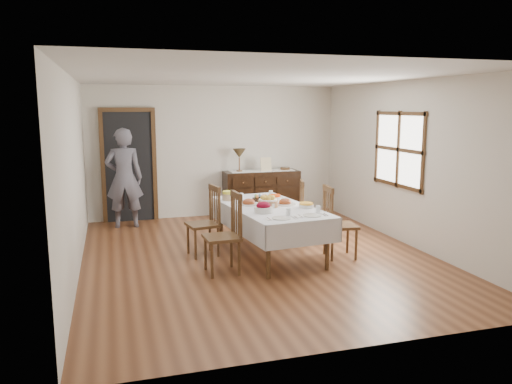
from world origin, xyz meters
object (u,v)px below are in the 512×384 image
object	(u,v)px
chair_left_near	(226,232)
sideboard	(261,193)
chair_left_far	(206,220)
chair_right_near	(337,222)
dining_table	(270,212)
table_lamp	(239,154)
chair_right_far	(310,211)
person	(124,175)

from	to	relation	value
chair_left_near	sideboard	size ratio (longest dim) A/B	0.71
chair_left_far	sideboard	xyz separation A→B (m)	(1.59, 2.41, -0.07)
chair_left_near	chair_right_near	xyz separation A→B (m)	(1.71, 0.21, -0.01)
dining_table	chair_left_far	size ratio (longest dim) A/B	2.21
chair_left_near	table_lamp	size ratio (longest dim) A/B	2.35
sideboard	chair_right_far	bearing A→B (deg)	-86.02
chair_right_far	table_lamp	world-z (taller)	table_lamp
chair_left_near	chair_right_far	distance (m)	1.97
dining_table	sideboard	size ratio (longest dim) A/B	1.51
chair_left_far	sideboard	distance (m)	2.89
dining_table	chair_left_near	size ratio (longest dim) A/B	2.12
chair_left_far	chair_right_near	size ratio (longest dim) A/B	0.98
dining_table	table_lamp	size ratio (longest dim) A/B	4.99
chair_right_near	sideboard	bearing A→B (deg)	10.85
dining_table	person	bearing A→B (deg)	122.36
chair_left_near	person	xyz separation A→B (m)	(-1.20, 3.02, 0.42)
dining_table	chair_left_far	distance (m)	0.95
dining_table	table_lamp	xyz separation A→B (m)	(0.24, 2.72, 0.61)
person	table_lamp	xyz separation A→B (m)	(2.23, 0.27, 0.30)
person	table_lamp	distance (m)	2.27
chair_right_near	sideboard	xyz separation A→B (m)	(-0.21, 3.09, -0.08)
chair_left_far	person	size ratio (longest dim) A/B	0.53
chair_right_near	person	bearing A→B (deg)	52.81
dining_table	chair_right_far	distance (m)	1.01
dining_table	chair_left_far	xyz separation A→B (m)	(-0.89, 0.30, -0.13)
dining_table	chair_left_near	xyz separation A→B (m)	(-0.79, -0.58, -0.11)
chair_right_near	person	xyz separation A→B (m)	(-2.90, 2.81, 0.43)
chair_left_far	person	xyz separation A→B (m)	(-1.10, 2.14, 0.45)
table_lamp	sideboard	bearing A→B (deg)	0.34
person	table_lamp	size ratio (longest dim) A/B	4.22
chair_right_near	chair_right_far	size ratio (longest dim) A/B	1.04
person	chair_right_near	bearing A→B (deg)	139.03
chair_right_far	person	world-z (taller)	person
sideboard	dining_table	bearing A→B (deg)	-104.47
sideboard	person	bearing A→B (deg)	-174.20
chair_left_far	table_lamp	size ratio (longest dim) A/B	2.26
chair_left_far	chair_right_far	world-z (taller)	chair_left_far
chair_right_near	table_lamp	xyz separation A→B (m)	(-0.67, 3.09, 0.73)
dining_table	sideboard	bearing A→B (deg)	68.75
chair_left_near	person	world-z (taller)	person
chair_right_far	dining_table	bearing A→B (deg)	137.30
chair_left_near	chair_right_near	bearing A→B (deg)	94.34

